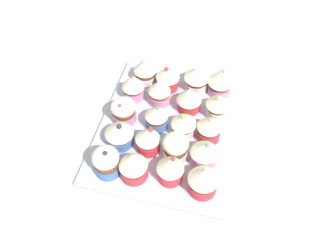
% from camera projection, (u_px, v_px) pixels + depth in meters
% --- Properties ---
extents(ground_plane, '(1.80, 1.80, 0.03)m').
position_uv_depth(ground_plane, '(168.00, 134.00, 0.88)').
color(ground_plane, beige).
extents(baking_tray, '(0.32, 0.39, 0.01)m').
position_uv_depth(baking_tray, '(168.00, 129.00, 0.87)').
color(baking_tray, silver).
rests_on(baking_tray, ground_plane).
extents(cupcake_0, '(0.06, 0.06, 0.08)m').
position_uv_depth(cupcake_0, '(220.00, 81.00, 0.90)').
color(cupcake_0, pink).
rests_on(cupcake_0, baking_tray).
extents(cupcake_1, '(0.06, 0.06, 0.07)m').
position_uv_depth(cupcake_1, '(197.00, 78.00, 0.91)').
color(cupcake_1, white).
rests_on(cupcake_1, baking_tray).
extents(cupcake_2, '(0.06, 0.06, 0.07)m').
position_uv_depth(cupcake_2, '(168.00, 77.00, 0.92)').
color(cupcake_2, '#D1333D').
rests_on(cupcake_2, baking_tray).
extents(cupcake_3, '(0.06, 0.06, 0.07)m').
position_uv_depth(cupcake_3, '(145.00, 70.00, 0.93)').
color(cupcake_3, white).
rests_on(cupcake_3, baking_tray).
extents(cupcake_4, '(0.06, 0.06, 0.07)m').
position_uv_depth(cupcake_4, '(218.00, 105.00, 0.86)').
color(cupcake_4, white).
rests_on(cupcake_4, baking_tray).
extents(cupcake_5, '(0.06, 0.06, 0.07)m').
position_uv_depth(cupcake_5, '(189.00, 98.00, 0.87)').
color(cupcake_5, '#D1333D').
rests_on(cupcake_5, baking_tray).
extents(cupcake_6, '(0.05, 0.05, 0.07)m').
position_uv_depth(cupcake_6, '(160.00, 91.00, 0.88)').
color(cupcake_6, pink).
rests_on(cupcake_6, baking_tray).
extents(cupcake_7, '(0.06, 0.06, 0.08)m').
position_uv_depth(cupcake_7, '(133.00, 86.00, 0.89)').
color(cupcake_7, pink).
rests_on(cupcake_7, baking_tray).
extents(cupcake_8, '(0.06, 0.06, 0.07)m').
position_uv_depth(cupcake_8, '(209.00, 128.00, 0.82)').
color(cupcake_8, '#D1333D').
rests_on(cupcake_8, baking_tray).
extents(cupcake_9, '(0.06, 0.06, 0.07)m').
position_uv_depth(cupcake_9, '(184.00, 124.00, 0.83)').
color(cupcake_9, white).
rests_on(cupcake_9, baking_tray).
extents(cupcake_10, '(0.05, 0.05, 0.07)m').
position_uv_depth(cupcake_10, '(157.00, 116.00, 0.84)').
color(cupcake_10, '#477AC6').
rests_on(cupcake_10, baking_tray).
extents(cupcake_11, '(0.06, 0.06, 0.07)m').
position_uv_depth(cupcake_11, '(123.00, 112.00, 0.85)').
color(cupcake_11, pink).
rests_on(cupcake_11, baking_tray).
extents(cupcake_12, '(0.06, 0.06, 0.07)m').
position_uv_depth(cupcake_12, '(204.00, 153.00, 0.78)').
color(cupcake_12, pink).
rests_on(cupcake_12, baking_tray).
extents(cupcake_13, '(0.06, 0.06, 0.07)m').
position_uv_depth(cupcake_13, '(176.00, 147.00, 0.78)').
color(cupcake_13, white).
rests_on(cupcake_13, baking_tray).
extents(cupcake_14, '(0.06, 0.06, 0.07)m').
position_uv_depth(cupcake_14, '(148.00, 139.00, 0.80)').
color(cupcake_14, '#D1333D').
rests_on(cupcake_14, baking_tray).
extents(cupcake_15, '(0.07, 0.07, 0.07)m').
position_uv_depth(cupcake_15, '(119.00, 133.00, 0.81)').
color(cupcake_15, '#477AC6').
rests_on(cupcake_15, baking_tray).
extents(cupcake_16, '(0.06, 0.06, 0.08)m').
position_uv_depth(cupcake_16, '(203.00, 179.00, 0.73)').
color(cupcake_16, '#D1333D').
rests_on(cupcake_16, baking_tray).
extents(cupcake_17, '(0.06, 0.06, 0.08)m').
position_uv_depth(cupcake_17, '(170.00, 168.00, 0.75)').
color(cupcake_17, '#D1333D').
rests_on(cupcake_17, baking_tray).
extents(cupcake_18, '(0.06, 0.06, 0.08)m').
position_uv_depth(cupcake_18, '(133.00, 165.00, 0.76)').
color(cupcake_18, '#D1333D').
rests_on(cupcake_18, baking_tray).
extents(cupcake_19, '(0.06, 0.06, 0.08)m').
position_uv_depth(cupcake_19, '(106.00, 161.00, 0.76)').
color(cupcake_19, '#477AC6').
rests_on(cupcake_19, baking_tray).
extents(napkin, '(0.16, 0.16, 0.01)m').
position_uv_depth(napkin, '(83.00, 82.00, 0.97)').
color(napkin, white).
rests_on(napkin, ground_plane).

